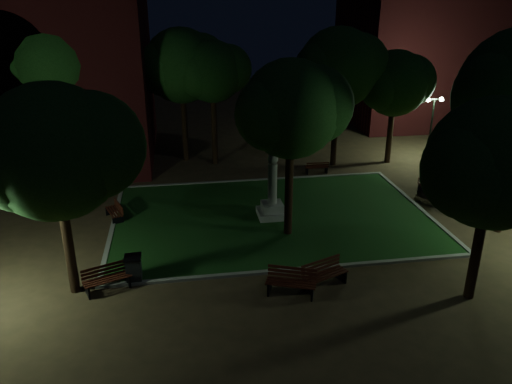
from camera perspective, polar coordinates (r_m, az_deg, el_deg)
ground at (r=22.75m, az=2.79°, el=-5.03°), size 80.00×80.00×0.00m
lawn at (r=24.49m, az=1.85°, el=-2.85°), size 15.00×10.00×0.08m
lawn_kerb at (r=24.48m, az=1.85°, el=-2.81°), size 15.40×10.40×0.12m
monument at (r=24.12m, az=1.87°, el=-0.87°), size 1.40×1.40×3.20m
building_far at (r=45.83m, az=20.81°, el=15.21°), size 16.00×10.00×12.00m
tree_west at (r=17.80m, az=-21.79°, el=4.26°), size 5.70×4.65×7.71m
tree_north_wl at (r=30.98m, az=-4.85°, el=13.53°), size 4.58×3.74×7.70m
tree_north_er at (r=30.98m, az=9.63°, el=13.80°), size 5.93×4.84×8.50m
tree_ne at (r=32.38m, az=15.77°, el=11.86°), size 4.96×4.05×7.11m
tree_se at (r=18.05m, az=25.75°, el=2.95°), size 5.39×4.40×7.31m
tree_nw at (r=31.00m, az=-21.60°, el=13.80°), size 7.01×5.73×9.57m
tree_far_north at (r=31.86m, az=-8.34°, el=14.09°), size 5.63×4.60×8.38m
tree_extra at (r=20.96m, az=4.29°, el=9.41°), size 5.12×4.18×7.88m
lamppost_nw at (r=30.86m, az=-23.76°, el=6.68°), size 1.18×0.28×4.51m
lamppost_ne at (r=34.31m, az=19.54°, el=8.21°), size 1.18×0.28×4.08m
bench_near_left at (r=18.48m, az=4.05°, el=-10.28°), size 1.92×1.23×1.00m
bench_near_right at (r=19.10m, az=7.77°, el=-9.31°), size 1.89×1.25×0.98m
bench_west_near at (r=19.49m, az=-16.69°, el=-9.50°), size 1.80×1.18×0.94m
bench_left_side at (r=25.10m, az=-15.78°, el=-2.19°), size 1.03×1.63×0.84m
bench_right_side at (r=28.45m, az=19.00°, el=0.30°), size 0.57×1.51×0.82m
bench_far_side at (r=30.54m, az=6.97°, el=2.77°), size 1.40×0.53×0.76m
trash_bin at (r=19.66m, az=-13.80°, el=-8.52°), size 0.64×0.64×1.08m
bicycle at (r=26.74m, az=-19.37°, el=-1.07°), size 1.58×1.41×0.83m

